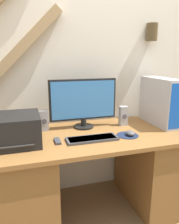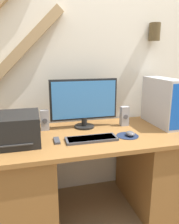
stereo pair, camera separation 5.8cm
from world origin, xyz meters
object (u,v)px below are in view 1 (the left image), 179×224
monitor (83,101)px  speaker_left (44,121)px  computer_tower (161,101)px  printer (15,130)px  speaker_right (123,116)px  remote_control (57,141)px  mouse (130,133)px  keyboard (92,139)px

monitor → speaker_left: 0.36m
computer_tower → printer: bearing=-174.5°
speaker_right → remote_control: 0.66m
remote_control → monitor: bearing=45.6°
speaker_left → remote_control: size_ratio=1.47×
printer → speaker_right: printer is taller
mouse → remote_control: 0.55m
mouse → remote_control: mouse is taller
computer_tower → speaker_left: (-1.01, 0.10, -0.12)m
monitor → printer: 0.59m
mouse → computer_tower: size_ratio=0.18×
keyboard → remote_control: bearing=172.3°
mouse → monitor: bearing=132.7°
remote_control → speaker_left: bearing=102.8°
keyboard → mouse: size_ratio=4.56×
monitor → remote_control: (-0.26, -0.27, -0.22)m
monitor → speaker_right: 0.38m
keyboard → printer: printer is taller
speaker_right → remote_control: (-0.61, -0.23, -0.08)m
speaker_right → computer_tower: bearing=-8.7°
speaker_left → printer: bearing=-134.2°
monitor → keyboard: 0.37m
keyboard → speaker_left: size_ratio=2.22×
speaker_right → printer: bearing=-169.3°
printer → speaker_left: bearing=45.8°
monitor → keyboard: bearing=-93.5°
keyboard → speaker_right: size_ratio=2.22×
speaker_left → speaker_right: same height
keyboard → printer: (-0.52, 0.09, 0.09)m
printer → speaker_left: 0.31m
computer_tower → printer: 1.23m
keyboard → computer_tower: bearing=16.9°
computer_tower → speaker_left: size_ratio=2.71×
keyboard → remote_control: keyboard is taller
monitor → speaker_left: monitor is taller
speaker_left → computer_tower: bearing=-5.8°
computer_tower → speaker_right: (-0.33, 0.05, -0.12)m
keyboard → speaker_left: bearing=134.5°
monitor → keyboard: monitor is taller
monitor → mouse: monitor is taller
mouse → computer_tower: computer_tower is taller
printer → mouse: bearing=-6.7°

